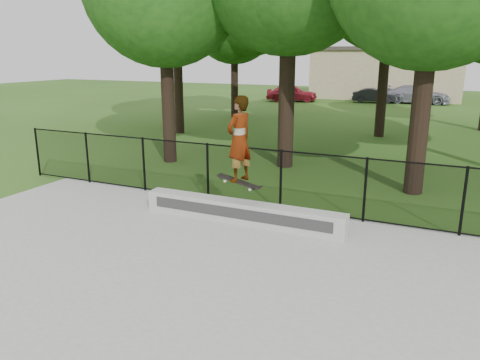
{
  "coord_description": "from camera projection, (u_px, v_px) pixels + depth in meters",
  "views": [
    {
      "loc": [
        3.65,
        -4.37,
        3.77
      ],
      "look_at": [
        -0.3,
        4.2,
        1.2
      ],
      "focal_mm": 35.0,
      "sensor_mm": 36.0,
      "label": 1
    }
  ],
  "objects": [
    {
      "name": "car_a",
      "position": [
        292.0,
        93.0,
        37.5
      ],
      "size": [
        4.27,
        2.6,
        1.37
      ],
      "primitive_type": "imported",
      "rotation": [
        0.0,
        0.0,
        1.84
      ],
      "color": "maroon",
      "rests_on": "ground"
    },
    {
      "name": "skater_airborne",
      "position": [
        239.0,
        140.0,
        10.01
      ],
      "size": [
        0.83,
        0.78,
        2.03
      ],
      "color": "black",
      "rests_on": "ground"
    },
    {
      "name": "car_c",
      "position": [
        417.0,
        95.0,
        35.87
      ],
      "size": [
        4.39,
        1.99,
        1.38
      ],
      "primitive_type": "imported",
      "rotation": [
        0.0,
        0.0,
        1.59
      ],
      "color": "#8D8C9E",
      "rests_on": "ground"
    },
    {
      "name": "car_b",
      "position": [
        374.0,
        96.0,
        36.48
      ],
      "size": [
        3.19,
        1.63,
        1.11
      ],
      "primitive_type": "imported",
      "rotation": [
        0.0,
        0.0,
        1.72
      ],
      "color": "black",
      "rests_on": "ground"
    },
    {
      "name": "distant_building",
      "position": [
        387.0,
        73.0,
        39.84
      ],
      "size": [
        12.4,
        6.4,
        4.3
      ],
      "color": "beige",
      "rests_on": "ground"
    },
    {
      "name": "ground",
      "position": [
        130.0,
        343.0,
        6.29
      ],
      "size": [
        100.0,
        100.0,
        0.0
      ],
      "primitive_type": "plane",
      "color": "#2E5217",
      "rests_on": "ground"
    },
    {
      "name": "concrete_slab",
      "position": [
        130.0,
        341.0,
        6.29
      ],
      "size": [
        14.0,
        12.0,
        0.06
      ],
      "primitive_type": "cube",
      "color": "#979793",
      "rests_on": "ground"
    },
    {
      "name": "grind_ledge",
      "position": [
        241.0,
        212.0,
        10.53
      ],
      "size": [
        4.77,
        0.4,
        0.49
      ],
      "primitive_type": "cube",
      "color": "#B8B8B3",
      "rests_on": "concrete_slab"
    },
    {
      "name": "chainlink_fence",
      "position": [
        281.0,
        180.0,
        11.25
      ],
      "size": [
        16.06,
        0.06,
        1.5
      ],
      "color": "black",
      "rests_on": "concrete_slab"
    }
  ]
}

